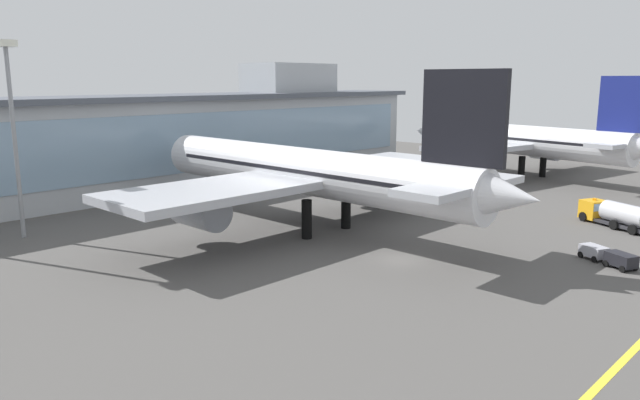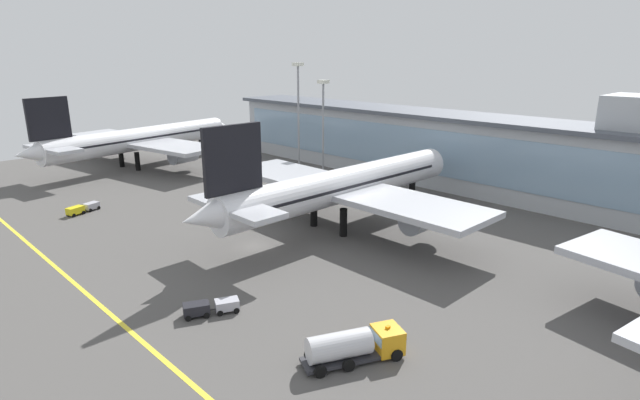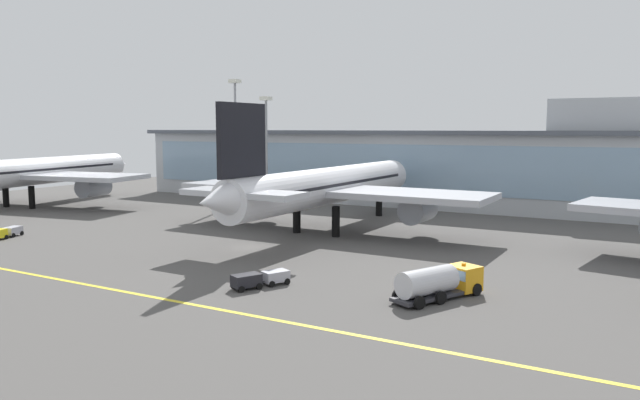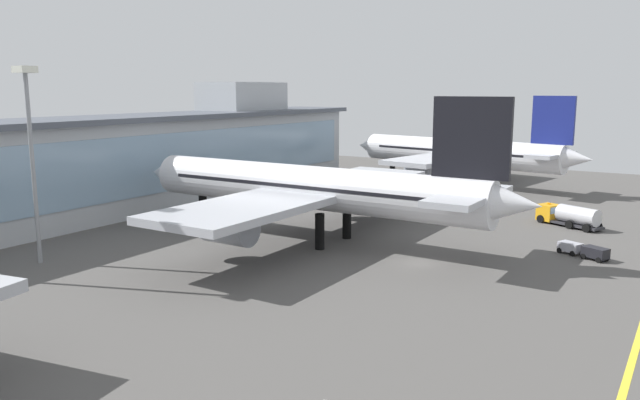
# 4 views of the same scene
# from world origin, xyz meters

# --- Properties ---
(ground_plane) EXTENTS (180.00, 180.00, 0.00)m
(ground_plane) POSITION_xyz_m (0.00, 0.00, 0.00)
(ground_plane) COLOR #514F4C
(taxiway_centreline_stripe) EXTENTS (144.00, 0.50, 0.01)m
(taxiway_centreline_stripe) POSITION_xyz_m (0.00, -22.00, 0.01)
(taxiway_centreline_stripe) COLOR yellow
(taxiway_centreline_stripe) RESTS_ON ground
(terminal_building) EXTENTS (119.57, 14.00, 19.53)m
(terminal_building) POSITION_xyz_m (1.57, 49.40, 7.66)
(terminal_building) COLOR #ADB2B7
(terminal_building) RESTS_ON ground
(airliner_near_left) EXTENTS (46.22, 55.60, 17.44)m
(airliner_near_left) POSITION_xyz_m (-60.15, 12.67, 6.36)
(airliner_near_left) COLOR black
(airliner_near_left) RESTS_ON ground
(airliner_near_right) EXTENTS (46.30, 54.28, 17.53)m
(airliner_near_right) POSITION_xyz_m (2.70, 15.12, 6.39)
(airliner_near_right) COLOR black
(airliner_near_right) RESTS_ON ground
(fuel_tanker_truck) EXTENTS (6.08, 9.22, 2.90)m
(fuel_tanker_truck) POSITION_xyz_m (27.68, -9.96, 1.51)
(fuel_tanker_truck) COLOR black
(fuel_tanker_truck) RESTS_ON ground
(baggage_tug_near) EXTENTS (3.87, 5.70, 1.40)m
(baggage_tug_near) POSITION_xyz_m (11.88, -14.60, 0.79)
(baggage_tug_near) COLOR black
(baggage_tug_near) RESTS_ON ground
(service_truck_far) EXTENTS (3.28, 5.79, 1.40)m
(service_truck_far) POSITION_xyz_m (-32.43, -11.11, 0.79)
(service_truck_far) COLOR black
(service_truck_far) RESTS_ON ground
(apron_light_mast_west) EXTENTS (1.80, 1.80, 23.92)m
(apron_light_mast_west) POSITION_xyz_m (-27.28, 33.22, 15.62)
(apron_light_mast_west) COLOR gray
(apron_light_mast_west) RESTS_ON ground
(apron_light_mast_centre) EXTENTS (1.80, 1.80, 20.57)m
(apron_light_mast_centre) POSITION_xyz_m (-20.98, 34.39, 13.75)
(apron_light_mast_centre) COLOR gray
(apron_light_mast_centre) RESTS_ON ground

